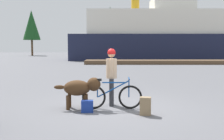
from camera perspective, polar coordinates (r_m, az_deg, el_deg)
ground_plane at (r=7.79m, az=0.50°, el=-8.11°), size 160.00×160.00×0.00m
bicycle at (r=7.54m, az=-0.12°, el=-5.65°), size 1.72×0.44×0.89m
person_cyclist at (r=7.90m, az=-0.12°, el=-0.29°), size 0.32×0.53×1.72m
dog at (r=7.58m, az=-6.82°, el=-3.87°), size 1.34×0.52×0.90m
backpack at (r=6.95m, az=7.23°, el=-7.76°), size 0.32×0.25×0.47m
handbag_pannier at (r=7.22m, az=-5.40°, el=-7.84°), size 0.33×0.20×0.33m
dock_pier at (r=28.25m, az=11.42°, el=1.71°), size 16.80×2.69×0.40m
ferry_boat at (r=37.63m, az=9.37°, el=7.11°), size 23.07×8.11×9.03m
pine_tree_far_left at (r=58.13m, az=-17.04°, el=9.25°), size 3.59×3.59×9.40m
pine_tree_center at (r=55.66m, az=-0.42°, el=9.94°), size 2.89×2.89×10.18m
pine_tree_far_right at (r=56.29m, az=16.06°, el=9.20°), size 2.99×2.99×9.79m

